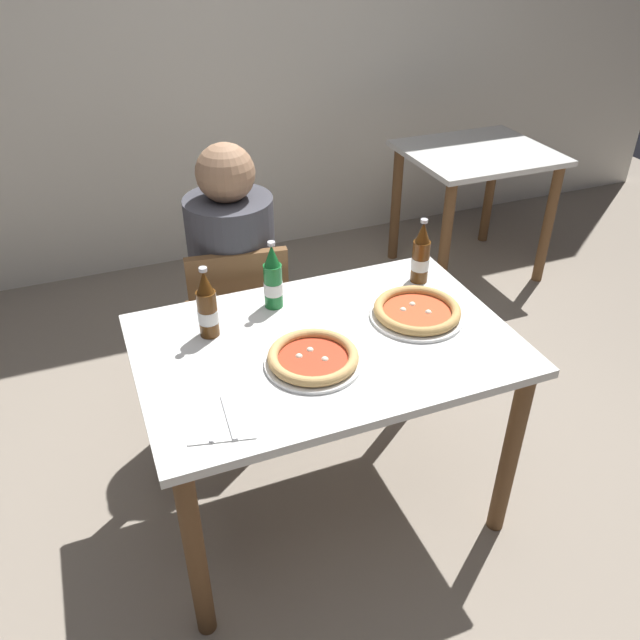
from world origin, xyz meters
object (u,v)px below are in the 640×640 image
object	(u,v)px
diner_seated	(236,294)
dining_table_main	(326,369)
beer_bottle_right	(207,307)
pizza_marinara_far	(313,358)
beer_bottle_center	(421,256)
dining_table_background	(475,177)
napkin_with_cutlery	(222,419)
beer_bottle_left	(273,280)
pizza_margherita_near	(417,311)
chair_behind_table	(238,321)

from	to	relation	value
diner_seated	dining_table_main	bearing A→B (deg)	-78.85
beer_bottle_right	dining_table_main	bearing A→B (deg)	-27.40
pizza_marinara_far	beer_bottle_right	size ratio (longest dim) A/B	1.22
beer_bottle_center	dining_table_background	bearing A→B (deg)	48.70
beer_bottle_center	napkin_with_cutlery	world-z (taller)	beer_bottle_center
beer_bottle_left	beer_bottle_right	world-z (taller)	same
dining_table_background	beer_bottle_center	xyz separation A→B (m)	(-1.02, -1.16, 0.26)
pizza_margherita_near	beer_bottle_center	distance (m)	0.26
pizza_marinara_far	beer_bottle_center	world-z (taller)	beer_bottle_center
dining_table_main	diner_seated	bearing A→B (deg)	101.15
dining_table_background	beer_bottle_right	size ratio (longest dim) A/B	3.24
chair_behind_table	beer_bottle_center	bearing A→B (deg)	155.16
diner_seated	beer_bottle_center	xyz separation A→B (m)	(0.60, -0.43, 0.27)
pizza_margherita_near	diner_seated	bearing A→B (deg)	126.25
chair_behind_table	dining_table_background	distance (m)	1.81
pizza_marinara_far	chair_behind_table	bearing A→B (deg)	94.70
chair_behind_table	pizza_marinara_far	distance (m)	0.77
chair_behind_table	napkin_with_cutlery	size ratio (longest dim) A/B	3.95
dining_table_main	diner_seated	size ratio (longest dim) A/B	0.99
beer_bottle_left	beer_bottle_center	size ratio (longest dim) A/B	1.00
beer_bottle_center	beer_bottle_right	world-z (taller)	same
dining_table_main	chair_behind_table	size ratio (longest dim) A/B	1.41
chair_behind_table	dining_table_background	size ratio (longest dim) A/B	1.06
diner_seated	beer_bottle_right	world-z (taller)	diner_seated
chair_behind_table	dining_table_background	bearing A→B (deg)	-147.10
beer_bottle_center	beer_bottle_right	bearing A→B (deg)	-175.79
dining_table_background	pizza_margherita_near	size ratio (longest dim) A/B	2.50
diner_seated	beer_bottle_left	distance (m)	0.48
diner_seated	pizza_marinara_far	xyz separation A→B (m)	(0.05, -0.76, 0.19)
pizza_margherita_near	pizza_marinara_far	world-z (taller)	same
dining_table_main	beer_bottle_right	bearing A→B (deg)	152.60
chair_behind_table	napkin_with_cutlery	distance (m)	0.93
beer_bottle_right	pizza_marinara_far	bearing A→B (deg)	-46.73
dining_table_background	pizza_margherita_near	bearing A→B (deg)	-129.81
beer_bottle_left	dining_table_main	bearing A→B (deg)	-71.63
beer_bottle_left	napkin_with_cutlery	xyz separation A→B (m)	(-0.32, -0.50, -0.10)
chair_behind_table	pizza_marinara_far	xyz separation A→B (m)	(0.06, -0.71, 0.29)
chair_behind_table	napkin_with_cutlery	xyz separation A→B (m)	(-0.26, -0.85, 0.27)
chair_behind_table	beer_bottle_right	xyz separation A→B (m)	(-0.20, -0.44, 0.37)
pizza_margherita_near	pizza_marinara_far	size ratio (longest dim) A/B	1.06
diner_seated	beer_bottle_right	size ratio (longest dim) A/B	4.89
diner_seated	beer_bottle_left	world-z (taller)	diner_seated
dining_table_background	pizza_marinara_far	xyz separation A→B (m)	(-1.57, -1.49, 0.18)
dining_table_background	beer_bottle_left	bearing A→B (deg)	-144.29
dining_table_background	diner_seated	bearing A→B (deg)	-155.54
diner_seated	pizza_marinara_far	size ratio (longest dim) A/B	4.02
pizza_marinara_far	beer_bottle_left	distance (m)	0.37
pizza_marinara_far	beer_bottle_left	size ratio (longest dim) A/B	1.22
beer_bottle_center	beer_bottle_right	xyz separation A→B (m)	(-0.80, -0.06, 0.00)
pizza_margherita_near	napkin_with_cutlery	bearing A→B (deg)	-160.87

